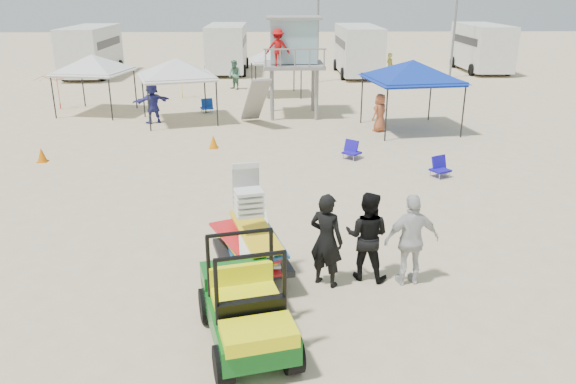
{
  "coord_description": "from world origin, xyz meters",
  "views": [
    {
      "loc": [
        0.17,
        -8.96,
        5.67
      ],
      "look_at": [
        0.5,
        3.0,
        1.3
      ],
      "focal_mm": 35.0,
      "sensor_mm": 36.0,
      "label": 1
    }
  ],
  "objects_px": {
    "utility_cart": "(245,300)",
    "canopy_blue": "(413,63)",
    "man_left": "(326,240)",
    "lifeguard_tower": "(292,44)",
    "surf_trailer": "(250,239)"
  },
  "relations": [
    {
      "from": "lifeguard_tower",
      "to": "canopy_blue",
      "type": "relative_size",
      "value": 1.14
    },
    {
      "from": "utility_cart",
      "to": "man_left",
      "type": "bearing_deg",
      "value": 53.22
    },
    {
      "from": "man_left",
      "to": "lifeguard_tower",
      "type": "bearing_deg",
      "value": -57.06
    },
    {
      "from": "utility_cart",
      "to": "surf_trailer",
      "type": "height_order",
      "value": "surf_trailer"
    },
    {
      "from": "surf_trailer",
      "to": "man_left",
      "type": "height_order",
      "value": "surf_trailer"
    },
    {
      "from": "lifeguard_tower",
      "to": "canopy_blue",
      "type": "xyz_separation_m",
      "value": [
        4.85,
        -3.07,
        -0.48
      ]
    },
    {
      "from": "man_left",
      "to": "lifeguard_tower",
      "type": "height_order",
      "value": "lifeguard_tower"
    },
    {
      "from": "surf_trailer",
      "to": "lifeguard_tower",
      "type": "height_order",
      "value": "lifeguard_tower"
    },
    {
      "from": "man_left",
      "to": "lifeguard_tower",
      "type": "distance_m",
      "value": 16.26
    },
    {
      "from": "utility_cart",
      "to": "surf_trailer",
      "type": "bearing_deg",
      "value": 89.88
    },
    {
      "from": "utility_cart",
      "to": "canopy_blue",
      "type": "height_order",
      "value": "canopy_blue"
    },
    {
      "from": "man_left",
      "to": "canopy_blue",
      "type": "xyz_separation_m",
      "value": [
        4.69,
        13.03,
        1.79
      ]
    },
    {
      "from": "lifeguard_tower",
      "to": "surf_trailer",
      "type": "bearing_deg",
      "value": -94.91
    },
    {
      "from": "surf_trailer",
      "to": "man_left",
      "type": "xyz_separation_m",
      "value": [
        1.52,
        -0.3,
        0.09
      ]
    },
    {
      "from": "utility_cart",
      "to": "man_left",
      "type": "height_order",
      "value": "man_left"
    }
  ]
}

